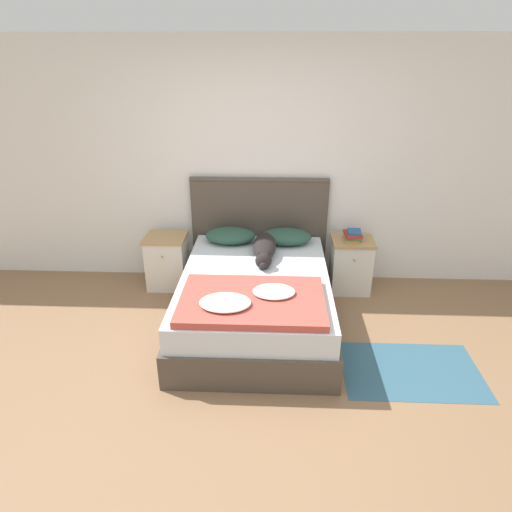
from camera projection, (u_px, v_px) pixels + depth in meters
ground_plane at (250, 404)px, 3.41m from camera, size 16.00×16.00×0.00m
wall_back at (260, 166)px, 4.80m from camera, size 9.00×0.06×2.55m
bed at (255, 300)px, 4.27m from camera, size 1.40×1.92×0.53m
headboard at (259, 228)px, 5.02m from camera, size 1.48×0.06×1.18m
nightstand_left at (167, 261)px, 4.97m from camera, size 0.44×0.40×0.59m
nightstand_right at (351, 265)px, 4.89m from camera, size 0.44×0.40×0.59m
pillow_left at (230, 236)px, 4.81m from camera, size 0.53×0.34×0.15m
pillow_right at (286, 237)px, 4.78m from camera, size 0.53×0.34×0.15m
quilt at (251, 300)px, 3.66m from camera, size 1.17×0.78×0.11m
dog at (264, 248)px, 4.51m from camera, size 0.23×0.81×0.17m
book_stack at (353, 235)px, 4.75m from camera, size 0.18×0.23×0.10m
rug at (411, 370)px, 3.75m from camera, size 1.12×0.75×0.00m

